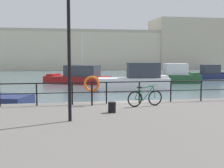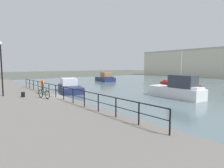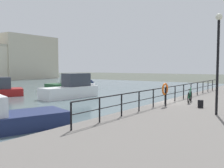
% 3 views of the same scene
% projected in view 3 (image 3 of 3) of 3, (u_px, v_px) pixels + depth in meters
% --- Properties ---
extents(ground_plane, '(240.00, 240.00, 0.00)m').
position_uv_depth(ground_plane, '(162.00, 116.00, 17.20)').
color(ground_plane, '#4C5147').
extents(moored_white_yacht, '(7.04, 3.90, 2.45)m').
position_uv_depth(moored_white_yacht, '(70.00, 84.00, 37.68)').
color(moored_white_yacht, '#23512D').
rests_on(moored_white_yacht, water_basin).
extents(moored_harbor_tender, '(7.04, 2.80, 2.75)m').
position_uv_depth(moored_harbor_tender, '(72.00, 89.00, 27.84)').
color(moored_harbor_tender, white).
rests_on(moored_harbor_tender, water_basin).
extents(moored_blue_motorboat, '(5.42, 2.16, 2.12)m').
position_uv_depth(moored_blue_motorboat, '(81.00, 81.00, 46.82)').
color(moored_blue_motorboat, navy).
rests_on(moored_blue_motorboat, water_basin).
extents(quay_railing, '(21.57, 0.07, 1.08)m').
position_uv_depth(quay_railing, '(179.00, 90.00, 17.62)').
color(quay_railing, black).
rests_on(quay_railing, quay_promenade).
extents(parked_bicycle, '(1.75, 0.39, 0.98)m').
position_uv_depth(parked_bicycle, '(190.00, 97.00, 16.36)').
color(parked_bicycle, black).
rests_on(parked_bicycle, quay_promenade).
extents(mooring_bollard, '(0.32, 0.32, 0.44)m').
position_uv_depth(mooring_bollard, '(201.00, 104.00, 14.22)').
color(mooring_bollard, black).
rests_on(mooring_bollard, quay_promenade).
extents(life_ring_stand, '(0.75, 0.16, 1.40)m').
position_uv_depth(life_ring_stand, '(165.00, 90.00, 14.81)').
color(life_ring_stand, black).
rests_on(life_ring_stand, quay_promenade).
extents(quay_lamp_post, '(0.32, 0.32, 4.90)m').
position_uv_depth(quay_lamp_post, '(218.00, 51.00, 11.86)').
color(quay_lamp_post, black).
rests_on(quay_lamp_post, quay_promenade).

